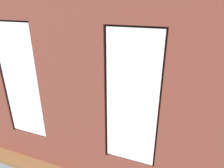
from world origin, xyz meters
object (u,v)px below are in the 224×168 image
couch_by_window (60,130)px  potted_plant_between_couches (117,131)px  potted_plant_foreground_right (78,71)px  tv_flatscreen (38,80)px  potted_plant_corner_near_left (200,87)px  potted_plant_corner_far_left (206,148)px  couch_left (193,125)px  potted_plant_beside_window_right (12,112)px  table_plant_small (116,92)px  coffee_table (120,99)px  media_console (41,97)px  remote_gray (134,98)px  potted_plant_by_left_couch (180,97)px  cup_ceramic (122,99)px

couch_by_window → potted_plant_between_couches: bearing=-178.1°
potted_plant_between_couches → potted_plant_foreground_right: potted_plant_foreground_right is taller
tv_flatscreen → potted_plant_corner_near_left: size_ratio=1.10×
potted_plant_corner_far_left → potted_plant_foreground_right: bearing=-36.9°
potted_plant_corner_near_left → couch_left: bearing=85.8°
potted_plant_corner_far_left → potted_plant_corner_near_left: bearing=-90.0°
potted_plant_beside_window_right → table_plant_small: bearing=-133.5°
coffee_table → potted_plant_beside_window_right: potted_plant_beside_window_right is taller
table_plant_small → potted_plant_between_couches: bearing=110.0°
couch_by_window → couch_left: (-3.05, -1.35, -0.00)m
potted_plant_between_couches → potted_plant_corner_far_left: potted_plant_corner_far_left is taller
potted_plant_corner_far_left → media_console: bearing=-16.3°
table_plant_small → potted_plant_corner_near_left: size_ratio=0.28×
couch_by_window → tv_flatscreen: (1.66, -1.33, 0.58)m
couch_left → potted_plant_beside_window_right: bearing=-70.9°
couch_left → media_console: bearing=-88.9°
potted_plant_foreground_right → potted_plant_between_couches: bearing=130.7°
potted_plant_corner_far_left → potted_plant_between_couches: bearing=-4.7°
remote_gray → potted_plant_corner_near_left: (-1.90, -1.27, 0.13)m
media_console → potted_plant_beside_window_right: bearing=102.5°
remote_gray → media_console: (2.96, 0.79, -0.15)m
coffee_table → remote_gray: bearing=-159.0°
media_console → potted_plant_foreground_right: 2.05m
potted_plant_foreground_right → media_console: bearing=81.7°
couch_left → remote_gray: couch_left is taller
potted_plant_by_left_couch → potted_plant_foreground_right: potted_plant_foreground_right is taller
remote_gray → potted_plant_corner_far_left: size_ratio=0.12×
table_plant_small → couch_by_window: bearing=70.9°
coffee_table → potted_plant_corner_near_left: size_ratio=1.78×
media_console → potted_plant_corner_near_left: size_ratio=1.42×
couch_left → cup_ceramic: size_ratio=20.03×
couch_by_window → potted_plant_between_couches: 1.49m
potted_plant_by_left_couch → potted_plant_corner_far_left: 3.01m
coffee_table → potted_plant_corner_far_left: (-2.30, 2.06, 0.44)m
media_console → tv_flatscreen: tv_flatscreen is taller
couch_by_window → potted_plant_beside_window_right: size_ratio=2.09×
couch_left → potted_plant_corner_far_left: 1.54m
coffee_table → table_plant_small: bearing=-31.1°
cup_ceramic → potted_plant_foreground_right: potted_plant_foreground_right is taller
couch_left → potted_plant_beside_window_right: potted_plant_beside_window_right is taller
potted_plant_foreground_right → potted_plant_corner_far_left: bearing=143.1°
remote_gray → potted_plant_between_couches: 2.08m
cup_ceramic → tv_flatscreen: (2.67, 0.50, 0.43)m
coffee_table → potted_plant_by_left_couch: size_ratio=2.67×
media_console → potted_plant_foreground_right: size_ratio=0.87×
cup_ceramic → potted_plant_corner_near_left: (-2.19, -1.56, 0.09)m
coffee_table → potted_plant_by_left_couch: potted_plant_by_left_couch is taller
cup_ceramic → potted_plant_beside_window_right: potted_plant_beside_window_right is taller
potted_plant_foreground_right → potted_plant_corner_far_left: potted_plant_corner_far_left is taller
coffee_table → potted_plant_foreground_right: bearing=-31.2°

